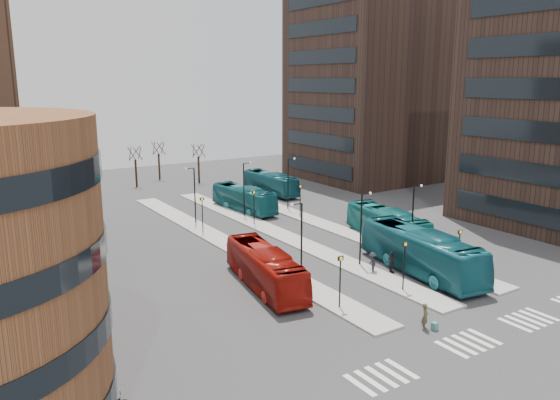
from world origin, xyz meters
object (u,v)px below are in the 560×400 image
commuter_c (372,263)px  commuter_b (392,262)px  teal_bus_a (421,252)px  teal_bus_d (271,183)px  teal_bus_b (244,199)px  suitcase (435,326)px  teal_bus_c (387,224)px  commuter_a (273,272)px  traveller (425,316)px  red_bus (265,268)px

commuter_c → commuter_b: bearing=83.9°
teal_bus_a → teal_bus_d: bearing=87.1°
teal_bus_d → commuter_c: (-9.55, -31.09, -0.62)m
teal_bus_b → commuter_c: bearing=-98.4°
suitcase → teal_bus_b: bearing=67.5°
teal_bus_c → teal_bus_d: (2.00, 24.85, -0.08)m
teal_bus_a → commuter_a: (-11.10, 4.74, -0.96)m
teal_bus_c → commuter_b: size_ratio=6.22×
traveller → commuter_a: traveller is taller
teal_bus_c → commuter_c: teal_bus_c is taller
teal_bus_c → teal_bus_d: size_ratio=1.05×
teal_bus_a → commuter_b: teal_bus_a is taller
teal_bus_a → teal_bus_d: 33.73m
traveller → commuter_b: 10.28m
commuter_a → traveller: bearing=113.2°
teal_bus_a → teal_bus_b: 26.51m
teal_bus_d → commuter_a: 33.30m
traveller → teal_bus_d: bearing=38.1°
suitcase → teal_bus_b: (5.36, 34.28, 1.23)m
teal_bus_b → teal_bus_c: 19.09m
teal_bus_d → commuter_a: (-17.37, -28.40, -0.65)m
suitcase → teal_bus_c: 19.70m
teal_bus_b → traveller: teal_bus_b is taller
commuter_c → teal_bus_b: bearing=-159.9°
teal_bus_b → commuter_a: bearing=-118.1°
red_bus → teal_bus_a: teal_bus_a is taller
traveller → commuter_b: bearing=24.3°
teal_bus_b → traveller: bearing=-104.3°
suitcase → traveller: bearing=125.0°
red_bus → teal_bus_b: bearing=74.3°
commuter_a → commuter_b: 9.84m
commuter_b → teal_bus_d: bearing=2.1°
teal_bus_a → teal_bus_c: (4.26, 8.29, -0.23)m
traveller → commuter_c: size_ratio=1.00×
teal_bus_d → teal_bus_b: bearing=-140.7°
teal_bus_d → commuter_c: bearing=-108.1°
teal_bus_c → commuter_c: (-7.55, -6.25, -0.70)m
teal_bus_c → suitcase: bearing=-115.7°
commuter_c → suitcase: bearing=3.5°
suitcase → red_bus: bearing=100.1°
traveller → commuter_a: (-3.66, 12.16, -0.04)m
teal_bus_a → commuter_a: bearing=164.7°
teal_bus_b → commuter_a: teal_bus_b is taller
teal_bus_d → commuter_a: size_ratio=6.43×
commuter_b → red_bus: bearing=91.1°
teal_bus_c → traveller: bearing=-117.4°
suitcase → teal_bus_a: 10.60m
suitcase → commuter_b: (5.08, 9.07, 0.65)m
suitcase → commuter_b: bearing=47.2°
teal_bus_a → teal_bus_b: (-1.62, 26.45, -0.31)m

